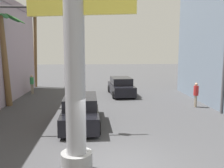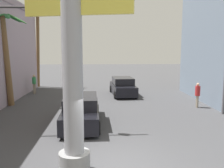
% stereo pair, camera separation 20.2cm
% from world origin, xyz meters
% --- Properties ---
extents(ground_plane, '(93.90, 93.90, 0.00)m').
position_xyz_m(ground_plane, '(0.00, 10.00, 0.00)').
color(ground_plane, '#424244').
extents(street_lamp, '(2.87, 0.28, 7.71)m').
position_xyz_m(street_lamp, '(6.66, 6.62, 4.67)').
color(street_lamp, '#59595E').
rests_on(street_lamp, ground).
extents(traffic_light_mast, '(5.91, 0.32, 6.09)m').
position_xyz_m(traffic_light_mast, '(-5.28, 3.93, 4.34)').
color(traffic_light_mast, '#333333').
rests_on(traffic_light_mast, ground).
extents(car_lead, '(2.11, 5.22, 1.56)m').
position_xyz_m(car_lead, '(-1.64, 4.92, 0.74)').
color(car_lead, black).
rests_on(car_lead, ground).
extents(car_far, '(2.20, 4.62, 1.56)m').
position_xyz_m(car_far, '(1.37, 13.30, 0.74)').
color(car_far, black).
rests_on(car_far, ground).
extents(palm_tree_far_left, '(2.63, 2.73, 8.50)m').
position_xyz_m(palm_tree_far_left, '(-7.10, 18.53, 5.38)').
color(palm_tree_far_left, brown).
rests_on(palm_tree_far_left, ground).
extents(palm_tree_mid_left, '(2.81, 2.76, 6.49)m').
position_xyz_m(palm_tree_mid_left, '(-7.10, 9.46, 3.88)').
color(palm_tree_mid_left, brown).
rests_on(palm_tree_mid_left, ground).
extents(pedestrian_far_left, '(0.43, 0.43, 1.73)m').
position_xyz_m(pedestrian_far_left, '(-6.58, 14.29, 1.01)').
color(pedestrian_far_left, gray).
rests_on(pedestrian_far_left, ground).
extents(pedestrian_mid_right, '(0.39, 0.39, 1.72)m').
position_xyz_m(pedestrian_mid_right, '(6.14, 8.41, 1.00)').
color(pedestrian_mid_right, gray).
rests_on(pedestrian_mid_right, ground).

